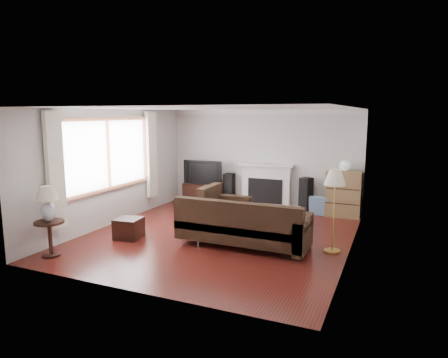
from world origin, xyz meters
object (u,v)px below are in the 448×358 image
at_px(coffee_table, 269,218).
at_px(side_table, 50,239).
at_px(bookshelf, 343,194).
at_px(sectional_sofa, 243,224).
at_px(floor_lamp, 334,211).
at_px(tv_stand, 205,194).

height_order(coffee_table, side_table, side_table).
relative_size(bookshelf, sectional_sofa, 0.42).
bearing_deg(bookshelf, floor_lamp, -86.76).
xyz_separation_m(floor_lamp, side_table, (-4.37, -2.12, -0.43)).
distance_m(coffee_table, floor_lamp, 1.78).
distance_m(sectional_sofa, coffee_table, 1.27).
height_order(bookshelf, sectional_sofa, bookshelf).
distance_m(tv_stand, sectional_sofa, 3.57).
bearing_deg(tv_stand, side_table, -97.90).
bearing_deg(tv_stand, sectional_sofa, -52.44).
height_order(sectional_sofa, floor_lamp, floor_lamp).
distance_m(bookshelf, sectional_sofa, 3.21).
xyz_separation_m(tv_stand, side_table, (-0.64, -4.63, 0.03)).
bearing_deg(bookshelf, side_table, -132.01).
bearing_deg(side_table, tv_stand, 82.10).
xyz_separation_m(tv_stand, bookshelf, (3.58, 0.06, 0.27)).
xyz_separation_m(bookshelf, coffee_table, (-1.29, -1.64, -0.31)).
xyz_separation_m(coffee_table, side_table, (-2.93, -3.05, 0.07)).
bearing_deg(side_table, coffee_table, 46.16).
relative_size(coffee_table, floor_lamp, 0.81).
bearing_deg(floor_lamp, sectional_sofa, -168.40).
distance_m(floor_lamp, side_table, 4.88).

